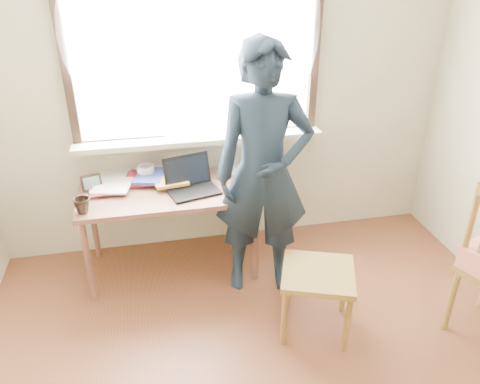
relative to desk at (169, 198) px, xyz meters
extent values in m
cube|color=#BFB899|center=(0.48, 0.37, 0.70)|extent=(3.50, 0.02, 2.60)
cube|color=white|center=(0.28, 0.36, 1.00)|extent=(1.70, 0.01, 1.30)
cube|color=black|center=(0.28, 0.34, 0.32)|extent=(1.82, 0.06, 0.06)
cube|color=black|center=(-0.60, 0.34, 1.00)|extent=(0.06, 0.06, 1.30)
cube|color=black|center=(1.16, 0.34, 1.00)|extent=(0.06, 0.06, 1.30)
cube|color=#BFB899|center=(0.28, 0.27, 0.33)|extent=(1.85, 0.20, 0.04)
cube|color=white|center=(0.28, 0.28, 1.10)|extent=(1.95, 0.02, 1.65)
cube|color=brown|center=(0.00, 0.00, 0.05)|extent=(1.25, 0.63, 0.04)
cylinder|color=brown|center=(-0.58, -0.27, -0.28)|extent=(0.04, 0.04, 0.63)
cylinder|color=brown|center=(-0.58, 0.27, -0.28)|extent=(0.04, 0.04, 0.63)
cylinder|color=brown|center=(0.58, -0.27, -0.28)|extent=(0.04, 0.04, 0.63)
cylinder|color=brown|center=(0.58, 0.27, -0.28)|extent=(0.04, 0.04, 0.63)
cube|color=black|center=(0.17, -0.08, 0.08)|extent=(0.39, 0.32, 0.02)
cube|color=black|center=(0.14, 0.04, 0.19)|extent=(0.35, 0.15, 0.23)
cube|color=black|center=(0.14, 0.04, 0.19)|extent=(0.30, 0.13, 0.18)
cube|color=black|center=(0.18, -0.09, 0.08)|extent=(0.33, 0.21, 0.00)
imported|color=white|center=(-0.14, 0.22, 0.12)|extent=(0.15, 0.15, 0.10)
imported|color=black|center=(-0.57, -0.21, 0.12)|extent=(0.13, 0.13, 0.10)
ellipsoid|color=black|center=(0.48, -0.10, 0.09)|extent=(0.09, 0.06, 0.03)
cube|color=#303D9C|center=(-0.14, 0.28, 0.08)|extent=(0.26, 0.28, 0.02)
cube|color=#303D9C|center=(-0.11, 0.19, 0.08)|extent=(0.30, 0.34, 0.00)
cube|color=white|center=(-0.28, 0.09, 0.08)|extent=(0.25, 0.29, 0.01)
cube|color=white|center=(0.06, 0.14, 0.08)|extent=(0.24, 0.24, 0.00)
cube|color=white|center=(0.05, 0.22, 0.10)|extent=(0.28, 0.33, 0.02)
cube|color=#CA892F|center=(-0.42, 0.20, 0.09)|extent=(0.29, 0.27, 0.01)
cube|color=#AF2030|center=(-0.25, 0.08, 0.10)|extent=(0.34, 0.35, 0.00)
cube|color=white|center=(0.06, 0.21, 0.10)|extent=(0.36, 0.35, 0.01)
cube|color=white|center=(-0.18, 0.07, 0.10)|extent=(0.31, 0.29, 0.01)
imported|color=white|center=(-0.43, 0.21, 0.08)|extent=(0.23, 0.28, 0.02)
imported|color=white|center=(0.41, 0.25, 0.08)|extent=(0.22, 0.28, 0.02)
cube|color=black|center=(-0.53, 0.10, 0.12)|extent=(0.14, 0.05, 0.11)
cube|color=#366F31|center=(-0.53, 0.10, 0.12)|extent=(0.11, 0.03, 0.08)
cube|color=olive|center=(0.83, -0.84, -0.18)|extent=(0.55, 0.54, 0.04)
cylinder|color=olive|center=(0.60, -0.94, -0.40)|extent=(0.04, 0.04, 0.41)
cylinder|color=olive|center=(0.72, -0.61, -0.40)|extent=(0.04, 0.04, 0.41)
cylinder|color=olive|center=(0.95, -1.07, -0.40)|extent=(0.04, 0.04, 0.41)
cylinder|color=olive|center=(1.07, -0.74, -0.40)|extent=(0.04, 0.04, 0.41)
cylinder|color=olive|center=(1.66, -1.03, -0.37)|extent=(0.04, 0.04, 0.45)
cylinder|color=olive|center=(1.65, -1.03, 0.18)|extent=(0.04, 0.04, 0.55)
imported|color=black|center=(0.62, -0.30, 0.28)|extent=(0.69, 0.51, 1.75)
camera|label=1|loc=(-0.11, -3.00, 1.59)|focal=35.00mm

